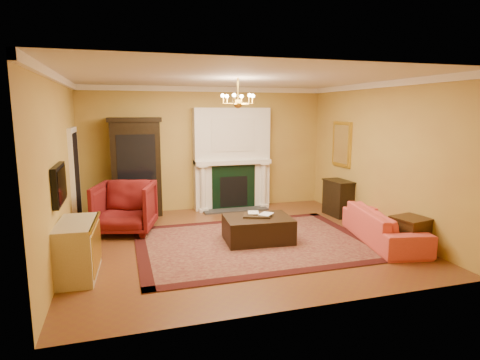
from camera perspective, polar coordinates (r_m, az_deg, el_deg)
name	(u,v)px	position (r m, az deg, el deg)	size (l,w,h in m)	color
floor	(238,241)	(7.67, -0.27, -8.72)	(6.00, 5.50, 0.02)	brown
ceiling	(238,77)	(7.29, -0.29, 14.40)	(6.00, 5.50, 0.02)	silver
wall_back	(207,149)	(9.99, -4.77, 4.45)	(6.00, 0.02, 3.00)	gold
wall_front	(304,191)	(4.78, 9.11, -1.50)	(6.00, 0.02, 3.00)	gold
wall_left	(59,169)	(7.10, -24.29, 1.44)	(0.02, 5.50, 3.00)	gold
wall_right	(379,157)	(8.67, 19.21, 3.13)	(0.02, 5.50, 3.00)	gold
fireplace	(232,161)	(9.98, -1.15, 2.72)	(1.90, 0.70, 2.50)	white
crown_molding	(224,85)	(8.21, -2.23, 13.39)	(6.00, 5.50, 0.12)	white
doorway	(76,180)	(8.83, -22.33, 0.07)	(0.08, 1.05, 2.10)	white
tv_panel	(59,184)	(6.52, -24.31, -0.57)	(0.09, 0.95, 0.58)	black
gilt_mirror	(342,144)	(9.79, 14.26, 4.96)	(0.06, 0.76, 1.05)	gold
chandelier	(238,100)	(7.27, -0.29, 11.24)	(0.63, 0.55, 0.53)	gold
oriental_rug	(254,242)	(7.55, 1.93, -8.87)	(4.24, 3.18, 0.02)	#3F0D14
china_cabinet	(136,169)	(9.56, -14.51, 1.46)	(1.09, 0.50, 2.18)	black
wingback_armchair	(125,205)	(8.34, -16.04, -3.49)	(1.09, 1.02, 1.12)	maroon
pedestal_table	(121,209)	(8.86, -16.60, -4.02)	(0.36, 0.36, 0.64)	black
commode	(77,249)	(6.46, -22.11, -9.10)	(0.52, 1.11, 0.83)	tan
coral_sofa	(384,220)	(7.96, 19.83, -5.42)	(2.13, 0.62, 0.83)	#D94844
end_table	(410,235)	(7.65, 23.04, -7.22)	(0.50, 0.50, 0.58)	#3A240F
console_table	(338,199)	(9.65, 13.81, -2.59)	(0.41, 0.72, 0.80)	black
leather_ottoman	(258,229)	(7.57, 2.55, -6.96)	(1.22, 0.89, 0.46)	black
ottoman_tray	(257,215)	(7.57, 2.44, -5.04)	(0.50, 0.39, 0.03)	black
book_a	(248,207)	(7.59, 1.16, -3.81)	(0.20, 0.03, 0.27)	gray
book_b	(261,207)	(7.55, 3.00, -3.83)	(0.21, 0.02, 0.29)	gray
topiary_left	(211,151)	(9.78, -4.16, 4.08)	(0.15, 0.15, 0.41)	gray
topiary_right	(261,149)	(10.13, 2.94, 4.39)	(0.16, 0.16, 0.44)	gray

